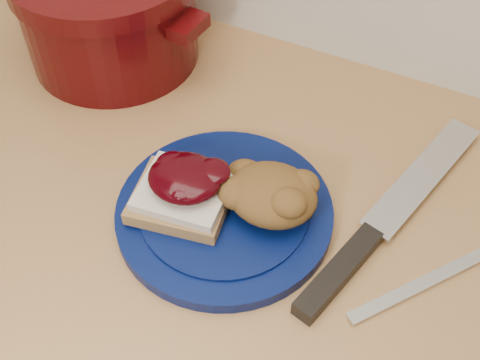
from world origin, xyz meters
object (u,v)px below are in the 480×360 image
at_px(plate, 224,213).
at_px(butter_knife, 424,283).
at_px(dutch_oven, 109,11).
at_px(chef_knife, 364,243).

height_order(plate, butter_knife, plate).
bearing_deg(butter_knife, plate, 129.98).
bearing_deg(dutch_oven, chef_knife, -21.19).
bearing_deg(butter_knife, chef_knife, 114.71).
relative_size(plate, dutch_oven, 0.82).
bearing_deg(plate, chef_knife, 10.29).
relative_size(plate, butter_knife, 1.32).
bearing_deg(chef_knife, butter_knife, -87.62).
distance_m(chef_knife, butter_knife, 0.07).
relative_size(plate, chef_knife, 0.70).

